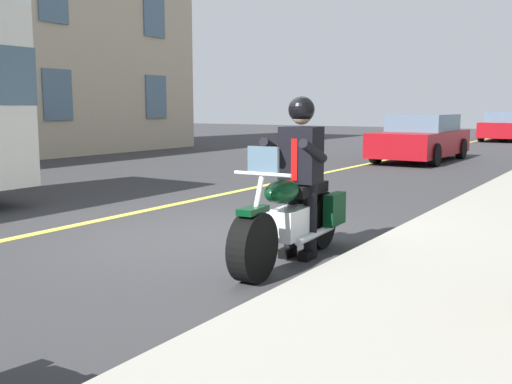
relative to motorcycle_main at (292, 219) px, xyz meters
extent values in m
plane|color=#333335|center=(-0.39, -1.43, -0.45)|extent=(80.00, 80.00, 0.00)
cube|color=#E5DB4C|center=(-0.39, -3.43, -0.45)|extent=(60.00, 0.16, 0.01)
cylinder|color=black|center=(0.84, 0.05, -0.12)|extent=(0.67, 0.24, 0.66)
cylinder|color=black|center=(-0.70, -0.05, -0.12)|extent=(0.67, 0.24, 0.66)
cube|color=silver|center=(0.05, 0.00, -0.03)|extent=(0.58, 0.32, 0.32)
ellipsoid|color=black|center=(0.25, 0.01, 0.33)|extent=(0.58, 0.32, 0.24)
cube|color=black|center=(-0.30, -0.02, 0.29)|extent=(0.72, 0.33, 0.12)
cube|color=black|center=(-0.67, 0.17, 0.03)|extent=(0.41, 0.15, 0.36)
cube|color=black|center=(-0.64, -0.27, 0.03)|extent=(0.41, 0.15, 0.36)
cylinder|color=silver|center=(0.82, 0.05, 0.15)|extent=(0.35, 0.07, 0.76)
cylinder|color=silver|center=(0.66, 0.04, 0.55)|extent=(0.08, 0.60, 0.04)
cube|color=black|center=(0.84, 0.05, 0.23)|extent=(0.37, 0.18, 0.06)
cylinder|color=silver|center=(-0.26, 0.14, -0.19)|extent=(0.90, 0.14, 0.08)
cube|color=slate|center=(0.64, 0.04, 0.67)|extent=(0.06, 0.32, 0.28)
cylinder|color=black|center=(-0.21, 0.10, -0.03)|extent=(0.14, 0.14, 0.84)
cube|color=black|center=(-0.15, 0.11, -0.40)|extent=(0.27, 0.13, 0.10)
cylinder|color=black|center=(-0.20, -0.14, -0.03)|extent=(0.14, 0.14, 0.84)
cube|color=black|center=(-0.14, -0.13, -0.40)|extent=(0.27, 0.13, 0.10)
cube|color=black|center=(-0.20, -0.02, 0.67)|extent=(0.35, 0.42, 0.60)
cube|color=red|center=(-0.04, -0.01, 0.63)|extent=(0.03, 0.07, 0.44)
cylinder|color=black|center=(-0.04, 0.22, 0.73)|extent=(0.56, 0.14, 0.28)
cylinder|color=black|center=(-0.01, -0.22, 0.73)|extent=(0.56, 0.14, 0.28)
sphere|color=tan|center=(-0.20, -0.02, 1.10)|extent=(0.22, 0.22, 0.22)
sphere|color=black|center=(-0.20, -0.02, 1.15)|extent=(0.28, 0.28, 0.28)
cube|color=maroon|center=(-12.25, -2.48, 0.10)|extent=(4.60, 1.80, 0.70)
cube|color=slate|center=(-12.45, -2.48, 0.65)|extent=(2.40, 1.60, 0.60)
cylinder|color=black|center=(-10.80, -1.63, -0.13)|extent=(0.64, 0.22, 0.64)
cylinder|color=black|center=(-10.80, -3.33, -0.13)|extent=(0.64, 0.22, 0.64)
cylinder|color=black|center=(-13.70, -1.63, -0.13)|extent=(0.64, 0.22, 0.64)
cylinder|color=black|center=(-13.70, -3.33, -0.13)|extent=(0.64, 0.22, 0.64)
cube|color=maroon|center=(-25.11, -2.31, 0.10)|extent=(4.60, 1.80, 0.70)
cube|color=slate|center=(-24.91, -2.31, 0.65)|extent=(2.40, 1.60, 0.60)
cylinder|color=black|center=(-26.56, -3.16, -0.13)|extent=(0.64, 0.22, 0.64)
cylinder|color=black|center=(-23.66, -3.16, -0.13)|extent=(0.64, 0.22, 0.64)
cube|color=slate|center=(-11.44, -12.40, 1.55)|extent=(1.10, 0.06, 1.60)
cube|color=slate|center=(-6.93, -12.40, 1.55)|extent=(1.10, 0.06, 1.60)
cube|color=slate|center=(-11.44, -12.40, 4.55)|extent=(1.10, 0.06, 1.60)
camera|label=1|loc=(5.30, 2.98, 1.18)|focal=41.08mm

